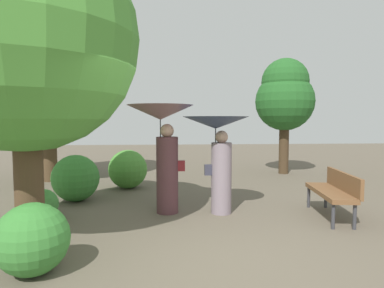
% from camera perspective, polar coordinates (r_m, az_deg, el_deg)
% --- Properties ---
extents(ground_plane, '(40.00, 40.00, 0.00)m').
position_cam_1_polar(ground_plane, '(4.45, 2.70, -19.22)').
color(ground_plane, brown).
extents(person_left, '(1.25, 1.25, 2.06)m').
position_cam_1_polar(person_left, '(6.17, -5.10, 1.47)').
color(person_left, '#563338').
rests_on(person_left, ground).
extents(person_right, '(1.24, 1.24, 1.84)m').
position_cam_1_polar(person_right, '(6.14, 4.55, 0.19)').
color(person_right, gray).
rests_on(person_right, ground).
extents(park_bench, '(0.69, 1.55, 0.83)m').
position_cam_1_polar(park_bench, '(6.51, 23.70, -7.35)').
color(park_bench, '#38383D').
rests_on(park_bench, ground).
extents(tree_near_left, '(3.12, 3.12, 4.91)m').
position_cam_1_polar(tree_near_left, '(5.22, -27.52, 18.85)').
color(tree_near_left, '#4C3823').
rests_on(tree_near_left, ground).
extents(tree_near_right, '(1.92, 1.92, 3.81)m').
position_cam_1_polar(tree_near_right, '(11.25, 15.99, 8.14)').
color(tree_near_right, '#42301E').
rests_on(tree_near_right, ground).
extents(tree_mid_left, '(3.56, 3.56, 5.29)m').
position_cam_1_polar(tree_mid_left, '(10.42, -24.12, 12.29)').
color(tree_mid_left, '#4C3823').
rests_on(tree_mid_left, ground).
extents(bush_path_left, '(1.02, 1.02, 1.02)m').
position_cam_1_polar(bush_path_left, '(7.58, -19.76, -5.65)').
color(bush_path_left, '#387F33').
rests_on(bush_path_left, ground).
extents(bush_path_right, '(0.83, 0.83, 0.83)m').
position_cam_1_polar(bush_path_right, '(4.27, -26.22, -14.74)').
color(bush_path_right, '#387F33').
rests_on(bush_path_right, ground).
extents(bush_behind_bench, '(1.01, 1.01, 1.01)m').
position_cam_1_polar(bush_behind_bench, '(8.66, -11.20, -4.35)').
color(bush_behind_bench, '#4C9338').
rests_on(bush_behind_bench, ground).
extents(bush_far_side, '(0.54, 0.54, 0.54)m').
position_cam_1_polar(bush_far_side, '(6.50, -24.69, -9.57)').
color(bush_far_side, '#428C3D').
rests_on(bush_far_side, ground).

